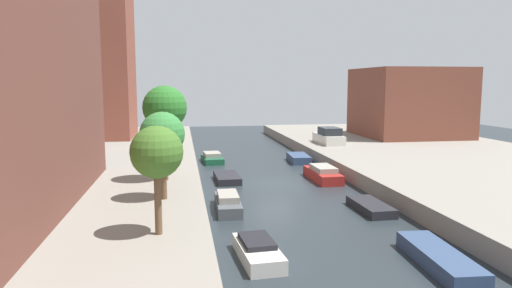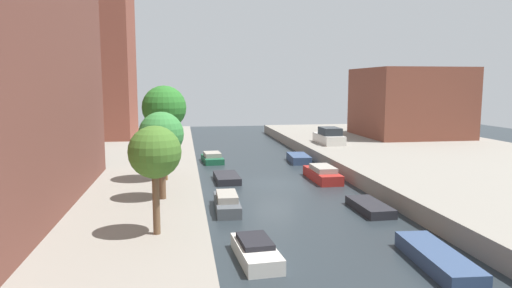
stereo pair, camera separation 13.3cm
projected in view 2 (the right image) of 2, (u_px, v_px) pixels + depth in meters
ground_plane at (274, 184)px, 30.59m from camera, size 84.00×84.00×0.00m
quay_left at (34, 184)px, 28.19m from camera, size 20.00×64.00×1.00m
quay_right at (481, 170)px, 32.86m from camera, size 20.00×64.00×1.00m
apartment_tower_far at (80, 10)px, 46.71m from camera, size 10.00×8.71×25.89m
low_block_right at (409, 102)px, 49.21m from camera, size 10.00×10.04×7.21m
street_tree_0 at (155, 153)px, 16.90m from camera, size 1.95×1.95×4.08m
street_tree_1 at (161, 135)px, 22.17m from camera, size 2.17×2.17×4.27m
street_tree_2 at (164, 108)px, 26.40m from camera, size 2.52×2.52×5.49m
parked_car at (329, 137)px, 43.30m from camera, size 1.86×4.53×1.54m
moored_boat_left_1 at (256, 251)px, 17.36m from camera, size 1.58×3.48×0.76m
moored_boat_left_2 at (227, 203)px, 24.19m from camera, size 1.29×3.91×0.92m
moored_boat_left_3 at (227, 178)px, 31.38m from camera, size 1.66×3.41×0.46m
moored_boat_left_4 at (212, 158)px, 38.93m from camera, size 1.79×3.56×0.85m
moored_boat_right_1 at (437, 259)px, 16.72m from camera, size 1.65×4.65×0.59m
moored_boat_right_2 at (370, 207)px, 23.98m from camera, size 1.46×3.44×0.46m
moored_boat_right_3 at (322, 174)px, 31.67m from camera, size 1.58×4.48×1.02m
moored_boat_right_4 at (299, 158)px, 39.02m from camera, size 1.74×3.51×0.63m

